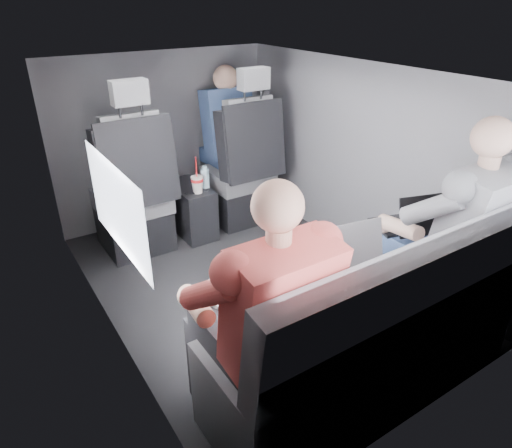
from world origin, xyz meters
TOP-DOWN VIEW (x-y plane):
  - floor at (0.00, 0.00)m, footprint 2.60×2.60m
  - ceiling at (0.00, 0.00)m, footprint 2.60×2.60m
  - panel_left at (-0.90, 0.00)m, footprint 0.02×2.60m
  - panel_right at (0.90, 0.00)m, footprint 0.02×2.60m
  - panel_front at (0.00, 1.30)m, footprint 1.80×0.02m
  - panel_back at (0.00, -1.30)m, footprint 1.80×0.02m
  - side_window at (-0.88, -0.30)m, footprint 0.02×0.75m
  - seatbelt at (0.45, 0.67)m, footprint 0.35×0.11m
  - front_seat_left at (-0.45, 0.84)m, footprint 0.52×0.58m
  - front_seat_right at (0.45, 0.84)m, footprint 0.52×0.58m
  - center_console at (0.00, 0.88)m, footprint 0.24×0.48m
  - rear_bench at (0.00, -1.06)m, footprint 1.60×0.57m
  - soda_cup at (-0.00, 0.73)m, footprint 0.09×0.09m
  - water_bottle at (0.09, 0.77)m, footprint 0.06×0.06m
  - laptop_white at (-0.52, -0.76)m, footprint 0.40×0.42m
  - laptop_silver at (-0.00, -0.78)m, footprint 0.36×0.34m
  - laptop_black at (0.55, -0.75)m, footprint 0.37×0.37m
  - passenger_rear_left at (-0.58, -0.97)m, footprint 0.50×0.62m
  - passenger_rear_right at (0.57, -0.97)m, footprint 0.53×0.64m
  - passenger_front_right at (0.47, 1.10)m, footprint 0.40×0.40m

SIDE VIEW (x-z plane):
  - floor at x=0.00m, z-range 0.00..0.00m
  - center_console at x=0.00m, z-range 0.00..0.41m
  - rear_bench at x=0.00m, z-range -0.15..0.77m
  - front_seat_left at x=-0.45m, z-range -0.23..1.03m
  - front_seat_right at x=0.45m, z-range -0.23..1.03m
  - soda_cup at x=0.00m, z-range 0.33..0.61m
  - water_bottle at x=0.09m, z-range 0.39..0.57m
  - passenger_rear_left at x=-0.58m, z-range 0.02..1.23m
  - laptop_black at x=0.55m, z-range 0.52..0.74m
  - laptop_silver at x=0.00m, z-range 0.52..0.75m
  - laptop_white at x=-0.52m, z-range 0.51..0.76m
  - passenger_rear_right at x=0.57m, z-range 0.01..1.27m
  - panel_left at x=-0.90m, z-range 0.00..1.35m
  - panel_right at x=0.90m, z-range 0.00..1.35m
  - panel_front at x=0.00m, z-range 0.00..1.35m
  - panel_back at x=0.00m, z-range 0.00..1.35m
  - passenger_front_right at x=0.47m, z-range 0.35..1.15m
  - seatbelt at x=0.45m, z-range 0.50..1.10m
  - side_window at x=-0.88m, z-range 0.69..1.11m
  - ceiling at x=0.00m, z-range 1.35..1.35m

